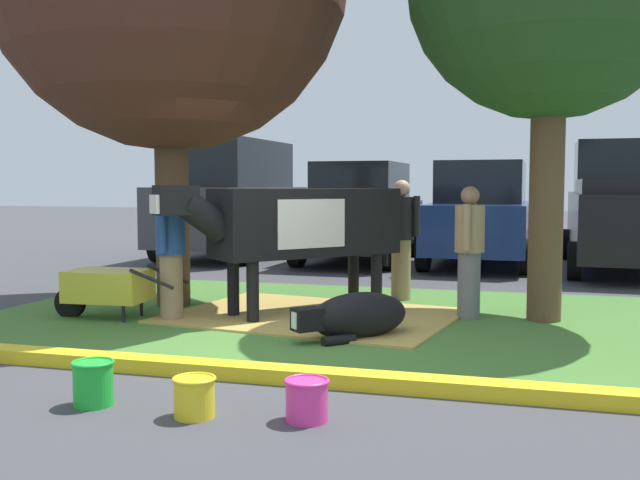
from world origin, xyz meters
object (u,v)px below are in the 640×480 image
bucket_green (93,382)px  cow_holstein (299,224)px  wheelbarrow (107,287)px  person_visitor_near (171,252)px  person_visitor_far (401,236)px  bucket_yellow (194,396)px  bucket_pink (307,399)px  sedan_blue (481,215)px  suv_dark_grey (232,199)px  hatchback_white (361,213)px  person_handler (469,249)px  pickup_truck_black (629,210)px  calf_lying (357,316)px

bucket_green → cow_holstein: bearing=84.9°
wheelbarrow → person_visitor_near: bearing=5.3°
person_visitor_near → person_visitor_far: (2.27, 2.21, 0.07)m
person_visitor_far → bucket_yellow: (-0.53, -5.26, -0.73)m
bucket_yellow → bucket_pink: (0.75, 0.13, 0.00)m
wheelbarrow → sedan_blue: size_ratio=0.36×
person_visitor_far → bucket_pink: (0.22, -5.13, -0.73)m
sedan_blue → person_visitor_near: bearing=-113.3°
bucket_pink → suv_dark_grey: 11.28m
person_visitor_far → bucket_pink: bearing=-87.5°
person_visitor_near → hatchback_white: size_ratio=0.34×
person_handler → hatchback_white: (-2.61, 6.02, 0.16)m
person_visitor_far → bucket_pink: size_ratio=5.37×
hatchback_white → sedan_blue: same height
person_handler → sedan_blue: sedan_blue is taller
cow_holstein → pickup_truck_black: size_ratio=0.48×
person_handler → bucket_yellow: 4.42m
hatchback_white → bucket_green: bearing=-88.3°
bucket_pink → pickup_truck_black: pickup_truck_black is taller
cow_holstein → calf_lying: 1.73m
cow_holstein → wheelbarrow: bearing=-157.6°
bucket_yellow → suv_dark_grey: 11.10m
bucket_pink → suv_dark_grey: size_ratio=0.07×
person_visitor_far → pickup_truck_black: size_ratio=0.30×
cow_holstein → wheelbarrow: cow_holstein is taller
person_handler → person_visitor_far: (-0.98, 1.16, 0.05)m
person_handler → bucket_yellow: size_ratio=5.17×
cow_holstein → wheelbarrow: 2.36m
bucket_green → sedan_blue: bearing=78.2°
person_visitor_near → sedan_blue: bearing=66.7°
bucket_yellow → sedan_blue: sedan_blue is taller
bucket_pink → sedan_blue: 10.05m
cow_holstein → person_handler: size_ratio=1.68×
person_visitor_near → bucket_green: (0.94, -3.01, -0.64)m
person_visitor_near → pickup_truck_black: size_ratio=0.28×
wheelbarrow → hatchback_white: (1.43, 7.14, 0.60)m
bucket_pink → pickup_truck_black: bearing=72.0°
calf_lying → bucket_yellow: (-0.50, -2.69, -0.09)m
bucket_pink → pickup_truck_black: size_ratio=0.06×
cow_holstein → sedan_blue: sedan_blue is taller
person_handler → sedan_blue: 6.03m
person_visitor_far → hatchback_white: (-1.63, 4.86, 0.11)m
calf_lying → wheelbarrow: bearing=174.6°
person_handler → bucket_green: size_ratio=4.85×
person_visitor_near → suv_dark_grey: 7.59m
cow_holstein → person_visitor_near: bearing=-148.7°
person_handler → pickup_truck_black: bearing=67.5°
suv_dark_grey → pickup_truck_black: 7.99m
bucket_pink → hatchback_white: hatchback_white is taller
wheelbarrow → sedan_blue: 8.13m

